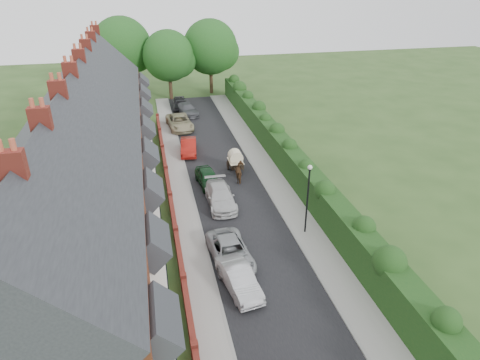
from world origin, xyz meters
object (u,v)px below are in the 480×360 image
at_px(car_silver_a, 239,279).
at_px(car_green, 208,178).
at_px(car_silver_b, 230,252).
at_px(car_beige, 180,122).
at_px(car_grey, 187,109).
at_px(horse_cart, 235,159).
at_px(lamppost, 308,191).
at_px(horse, 240,173).
at_px(car_black, 180,103).
at_px(car_white, 220,196).
at_px(car_red, 189,147).

relative_size(car_silver_a, car_green, 1.03).
xyz_separation_m(car_silver_b, car_beige, (-0.75, 25.37, 0.07)).
distance_m(car_grey, horse_cart, 17.67).
xyz_separation_m(lamppost, horse_cart, (-2.59, 10.85, -2.14)).
bearing_deg(car_green, horse, -1.17).
xyz_separation_m(car_silver_b, horse, (3.06, 10.82, 0.10)).
bearing_deg(horse, car_silver_a, 81.19).
xyz_separation_m(car_silver_b, car_black, (-0.01, 32.97, 0.08)).
bearing_deg(car_grey, car_white, -100.42).
bearing_deg(horse_cart, car_silver_a, -101.31).
bearing_deg(horse, car_white, 61.00).
height_order(lamppost, car_silver_a, lamppost).
bearing_deg(car_grey, car_black, 93.63).
bearing_deg(car_silver_b, car_silver_a, -94.68).
xyz_separation_m(car_black, horse_cart, (3.07, -20.15, 0.40)).
height_order(car_silver_b, car_white, car_white).
xyz_separation_m(car_green, car_beige, (-0.98, 14.80, 0.07)).
relative_size(car_silver_a, horse_cart, 1.49).
xyz_separation_m(lamppost, car_silver_a, (-5.68, -4.60, -2.61)).
relative_size(car_green, horse, 2.19).
bearing_deg(lamppost, car_beige, 105.30).
distance_m(car_green, car_beige, 14.83).
bearing_deg(car_white, horse, 56.95).
bearing_deg(horse, car_beige, -71.19).
relative_size(car_grey, car_black, 1.05).
bearing_deg(car_silver_a, car_silver_b, 79.39).
bearing_deg(car_black, car_grey, -72.78).
height_order(car_white, car_beige, car_beige).
bearing_deg(car_white, lamppost, -45.83).
xyz_separation_m(car_silver_a, car_red, (-0.54, 20.56, 0.01)).
height_order(car_white, car_green, car_white).
xyz_separation_m(lamppost, car_red, (-6.22, 15.96, -2.60)).
xyz_separation_m(car_silver_a, car_silver_b, (0.03, 2.63, -0.00)).
bearing_deg(lamppost, car_white, 134.09).
bearing_deg(lamppost, car_silver_a, -141.01).
bearing_deg(car_black, horse_cart, -78.16).
distance_m(car_silver_a, horse, 13.80).
relative_size(car_silver_a, car_grey, 0.89).
xyz_separation_m(horse, horse_cart, (0.00, 1.99, 0.38)).
xyz_separation_m(car_green, car_black, (-0.25, 22.40, 0.07)).
bearing_deg(car_grey, car_beige, -116.24).
bearing_deg(car_white, car_black, 91.56).
relative_size(car_silver_b, car_green, 1.22).
bearing_deg(car_beige, car_green, -91.72).
xyz_separation_m(lamppost, car_white, (-5.00, 5.16, -2.58)).
bearing_deg(horse, car_black, -77.96).
relative_size(car_beige, car_black, 1.22).
distance_m(car_white, car_green, 3.46).
bearing_deg(horse_cart, car_beige, 106.88).
bearing_deg(horse, car_red, -58.82).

